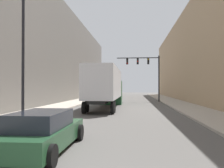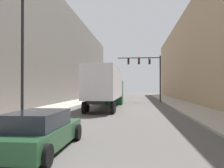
# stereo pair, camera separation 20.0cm
# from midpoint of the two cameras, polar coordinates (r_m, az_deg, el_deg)

# --- Properties ---
(sidewalk_right) EXTENTS (3.36, 80.00, 0.15)m
(sidewalk_right) POSITION_cam_midpoint_polar(r_m,az_deg,el_deg) (33.51, 14.94, -4.25)
(sidewalk_right) COLOR #B2A899
(sidewalk_right) RESTS_ON ground
(sidewalk_left) EXTENTS (3.36, 80.00, 0.15)m
(sidewalk_left) POSITION_cam_midpoint_polar(r_m,az_deg,el_deg) (34.06, -8.09, -4.21)
(sidewalk_left) COLOR #B2A899
(sidewalk_left) RESTS_ON ground
(building_right) EXTENTS (6.00, 80.00, 13.37)m
(building_right) POSITION_cam_midpoint_polar(r_m,az_deg,el_deg) (34.81, 22.58, 6.82)
(building_right) COLOR tan
(building_right) RESTS_ON ground
(building_left) EXTENTS (6.00, 80.00, 14.11)m
(building_left) POSITION_cam_midpoint_polar(r_m,az_deg,el_deg) (35.74, -15.43, 7.19)
(building_left) COLOR #66605B
(building_left) RESTS_ON ground
(semi_truck) EXTENTS (2.60, 13.73, 3.98)m
(semi_truck) POSITION_cam_midpoint_polar(r_m,az_deg,el_deg) (25.50, -0.98, -0.46)
(semi_truck) COLOR silver
(semi_truck) RESTS_ON ground
(sedan_car) EXTENTS (1.96, 4.76, 1.34)m
(sedan_car) POSITION_cam_midpoint_polar(r_m,az_deg,el_deg) (8.89, -15.58, -10.45)
(sedan_car) COLOR #234C2D
(sedan_car) RESTS_ON ground
(traffic_signal_gantry) EXTENTS (6.34, 0.35, 6.81)m
(traffic_signal_gantry) POSITION_cam_midpoint_polar(r_m,az_deg,el_deg) (37.40, 8.61, 3.42)
(traffic_signal_gantry) COLOR black
(traffic_signal_gantry) RESTS_ON ground
(street_lamp) EXTENTS (0.44, 0.44, 7.61)m
(street_lamp) POSITION_cam_midpoint_polar(r_m,az_deg,el_deg) (14.97, -19.43, 9.55)
(street_lamp) COLOR black
(street_lamp) RESTS_ON ground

